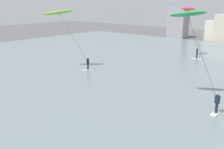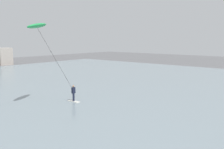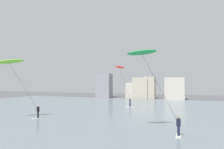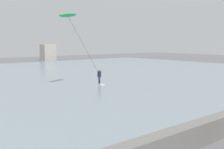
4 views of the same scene
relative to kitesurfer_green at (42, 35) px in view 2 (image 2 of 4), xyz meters
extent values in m
cube|color=#A89E93|center=(15.93, 38.46, -4.54)|extent=(3.08, 2.85, 4.08)
cube|color=silver|center=(2.86, -0.73, -6.45)|extent=(0.45, 1.40, 0.06)
cylinder|color=#191E33|center=(2.86, -0.73, -6.03)|extent=(0.20, 0.20, 0.78)
cube|color=#191E33|center=(2.86, -0.73, -5.34)|extent=(0.34, 0.22, 0.60)
sphere|color=#9E7051|center=(2.86, -0.73, -4.93)|extent=(0.20, 0.20, 0.20)
cylinder|color=#333333|center=(1.24, -0.32, -2.38)|extent=(3.26, 0.86, 6.03)
ellipsoid|color=green|center=(-0.38, 0.10, 0.78)|extent=(2.96, 2.06, 0.89)
camera|label=1|loc=(8.69, -19.69, 1.73)|focal=41.78mm
camera|label=2|loc=(-12.92, -18.53, -0.33)|focal=39.26mm
camera|label=3|loc=(3.89, -19.27, -1.91)|focal=34.04mm
camera|label=4|loc=(-14.41, -24.09, -1.90)|focal=43.42mm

